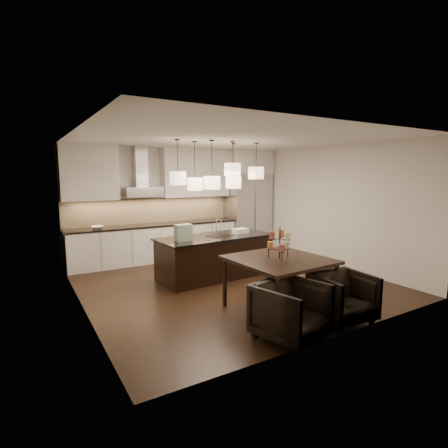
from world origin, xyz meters
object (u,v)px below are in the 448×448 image
refrigerator (248,212)px  dining_table (279,284)px  armchair_left (291,311)px  island_body (215,257)px  armchair_right (343,297)px

refrigerator → dining_table: size_ratio=1.54×
dining_table → armchair_left: dining_table is taller
refrigerator → armchair_left: refrigerator is taller
dining_table → refrigerator: bearing=58.6°
island_body → dining_table: dining_table is taller
armchair_left → armchair_right: size_ratio=1.06×
refrigerator → armchair_left: (-2.69, -4.86, -0.69)m
island_body → armchair_left: (-0.54, -2.95, -0.03)m
island_body → armchair_right: size_ratio=2.99×
refrigerator → island_body: bearing=-138.4°
armchair_left → armchair_right: (1.05, 0.05, -0.02)m
refrigerator → island_body: size_ratio=0.91×
armchair_left → dining_table: bearing=45.1°
dining_table → armchair_right: (0.53, -0.81, -0.06)m
refrigerator → dining_table: bearing=-118.5°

